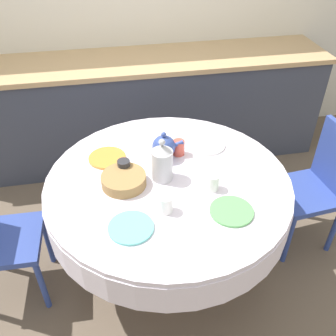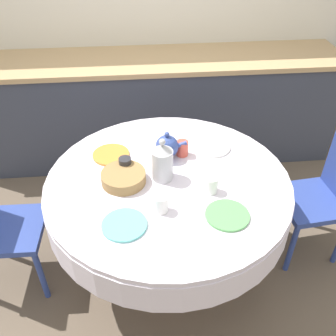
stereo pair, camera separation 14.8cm
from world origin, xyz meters
The scene contains 16 objects.
ground_plane centered at (0.00, 0.00, 0.00)m, with size 12.00×12.00×0.00m, color brown.
wall_back centered at (0.00, 1.72, 1.30)m, with size 7.00×0.05×2.60m.
kitchen_counter centered at (0.00, 1.38, 0.47)m, with size 3.24×0.64×0.94m.
dining_table centered at (0.00, 0.00, 0.65)m, with size 1.39×1.39×0.78m.
chair_left centered at (1.03, 0.10, 0.50)m, with size 0.44×0.44×0.90m.
plate_near_left centered at (-0.24, -0.33, 0.78)m, with size 0.22×0.22×0.01m, color #60BCB7.
cup_near_left centered at (-0.06, -0.25, 0.82)m, with size 0.07×0.07×0.09m, color white.
plate_near_right centered at (0.27, -0.32, 0.78)m, with size 0.22×0.22×0.01m, color #5BA85B.
cup_near_right centered at (0.22, -0.12, 0.82)m, with size 0.07×0.07×0.09m, color white.
plate_far_left centered at (-0.32, 0.26, 0.78)m, with size 0.22×0.22×0.01m, color orange.
cup_far_left centered at (-0.24, 0.09, 0.82)m, with size 0.07×0.07×0.09m, color #28282D.
plate_far_right centered at (0.30, 0.28, 0.78)m, with size 0.22×0.22×0.01m, color white.
cup_far_right centered at (0.11, 0.23, 0.82)m, with size 0.07×0.07×0.09m, color #CC4C3D.
coffee_carafe centered at (-0.03, 0.02, 0.89)m, with size 0.12×0.12×0.26m.
teapot centered at (0.01, 0.21, 0.86)m, with size 0.19×0.14×0.18m.
bread_basket centered at (-0.25, 0.00, 0.81)m, with size 0.25×0.25×0.06m, color olive.
Camera 1 is at (-0.30, -1.59, 2.11)m, focal length 40.00 mm.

